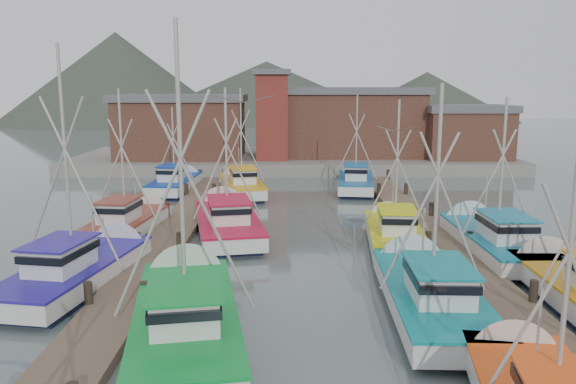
{
  "coord_description": "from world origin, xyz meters",
  "views": [
    {
      "loc": [
        -1.08,
        -21.11,
        7.98
      ],
      "look_at": [
        -0.75,
        8.0,
        2.6
      ],
      "focal_mm": 35.0,
      "sensor_mm": 36.0,
      "label": 1
    }
  ],
  "objects_px": {
    "lookout_tower": "(272,114)",
    "boat_12": "(241,185)",
    "boat_8": "(227,221)",
    "boat_4": "(186,312)"
  },
  "relations": [
    {
      "from": "lookout_tower",
      "to": "boat_4",
      "type": "height_order",
      "value": "boat_4"
    },
    {
      "from": "boat_4",
      "to": "boat_12",
      "type": "distance_m",
      "value": 24.93
    },
    {
      "from": "boat_8",
      "to": "boat_4",
      "type": "bearing_deg",
      "value": -100.65
    },
    {
      "from": "lookout_tower",
      "to": "boat_12",
      "type": "height_order",
      "value": "lookout_tower"
    },
    {
      "from": "boat_4",
      "to": "boat_8",
      "type": "height_order",
      "value": "boat_4"
    },
    {
      "from": "boat_4",
      "to": "boat_8",
      "type": "distance_m",
      "value": 13.07
    },
    {
      "from": "lookout_tower",
      "to": "boat_4",
      "type": "distance_m",
      "value": 36.93
    },
    {
      "from": "boat_8",
      "to": "lookout_tower",
      "type": "bearing_deg",
      "value": 74.39
    },
    {
      "from": "lookout_tower",
      "to": "boat_4",
      "type": "relative_size",
      "value": 0.78
    },
    {
      "from": "boat_8",
      "to": "boat_12",
      "type": "bearing_deg",
      "value": 79.94
    }
  ]
}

